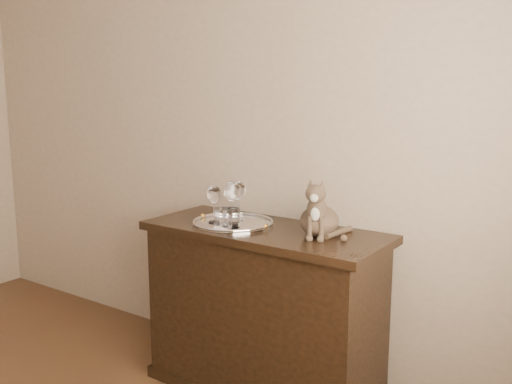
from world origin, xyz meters
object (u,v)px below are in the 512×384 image
cat (320,206)px  wine_glass_c (214,204)px  tumbler_b (223,218)px  wine_glass_d (232,202)px  tray (233,224)px  wine_glass_b (238,201)px  tumbler_a (231,218)px  sideboard (264,311)px

cat → wine_glass_c: bearing=172.4°
tumbler_b → cat: bearing=22.1°
wine_glass_c → tumbler_b: bearing=-31.6°
wine_glass_d → tray: bearing=85.5°
wine_glass_b → wine_glass_d: (0.02, -0.08, 0.01)m
wine_glass_c → tumbler_a: bearing=-15.1°
wine_glass_b → cat: (0.47, -0.01, 0.03)m
wine_glass_b → wine_glass_c: (-0.06, -0.12, -0.01)m
wine_glass_c → tumbler_b: (0.11, -0.07, -0.04)m
sideboard → wine_glass_d: 0.57m
sideboard → cat: size_ratio=4.39×
wine_glass_d → tumbler_a: wine_glass_d is taller
wine_glass_c → tumbler_a: size_ratio=1.99×
wine_glass_c → wine_glass_d: size_ratio=0.89×
tray → wine_glass_d: wine_glass_d is taller
tumbler_a → tumbler_b: (-0.02, -0.03, 0.00)m
tray → wine_glass_b: wine_glass_b is taller
tray → wine_glass_d: size_ratio=1.92×
sideboard → tumbler_b: size_ratio=12.54×
wine_glass_b → tumbler_a: bearing=-65.3°
tray → wine_glass_c: 0.13m
cat → tumbler_a: bearing=-179.4°
tumbler_b → tray: bearing=104.1°
wine_glass_d → tumbler_a: size_ratio=2.23×
wine_glass_b → tumbler_b: bearing=-75.7°
sideboard → tumbler_b: (-0.14, -0.14, 0.48)m
wine_glass_d → cat: bearing=8.1°
tumbler_b → cat: cat is taller
tray → wine_glass_d: bearing=-94.5°
wine_glass_c → wine_glass_d: wine_glass_d is taller
wine_glass_b → sideboard: bearing=-13.1°
wine_glass_c → wine_glass_d: 0.09m
tumbler_a → tumbler_b: tumbler_b is taller
tray → wine_glass_b: bearing=104.6°
wine_glass_d → cat: 0.46m
tumbler_b → cat: size_ratio=0.35×
sideboard → tumbler_b: tumbler_b is taller
tray → wine_glass_c: bearing=-150.1°
tray → cat: 0.47m
wine_glass_b → tumbler_b: (0.05, -0.18, -0.05)m
tray → tumbler_b: (0.03, -0.11, 0.05)m
tumbler_a → cat: size_ratio=0.34×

